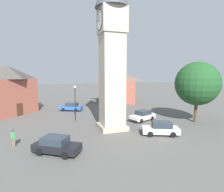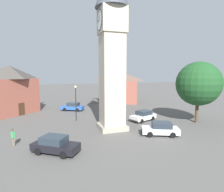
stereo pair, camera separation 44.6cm
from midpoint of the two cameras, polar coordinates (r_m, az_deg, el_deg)
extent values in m
plane|color=#565451|center=(23.81, -0.54, -10.10)|extent=(200.00, 200.00, 0.00)
cube|color=#A59C89|center=(23.72, -0.55, -9.41)|extent=(3.35, 3.35, 0.60)
cube|color=#B7AD99|center=(22.76, -0.56, 4.83)|extent=(2.68, 2.68, 11.07)
cube|color=#B7AD99|center=(23.55, -0.59, 22.13)|extent=(3.00, 3.00, 2.95)
cylinder|color=white|center=(23.12, -4.48, 22.40)|extent=(2.25, 0.04, 2.25)
torus|color=black|center=(23.12, -4.50, 22.40)|extent=(2.31, 0.06, 2.31)
cube|color=black|center=(23.18, -4.59, 22.99)|extent=(0.05, 0.02, 0.63)
cube|color=black|center=(23.43, -4.81, 22.19)|extent=(0.86, 0.02, 0.04)
cylinder|color=white|center=(24.06, 3.14, 21.80)|extent=(2.25, 0.04, 2.25)
torus|color=black|center=(24.07, 3.16, 21.79)|extent=(2.31, 0.06, 2.31)
cube|color=black|center=(17.52, -17.40, -14.84)|extent=(3.72, 4.34, 0.64)
cube|color=#28333D|center=(17.37, -17.91, -12.86)|extent=(2.48, 2.61, 0.64)
cylinder|color=black|center=(17.67, -12.43, -15.43)|extent=(0.54, 0.65, 0.64)
cylinder|color=black|center=(16.39, -15.16, -17.36)|extent=(0.54, 0.65, 0.64)
cylinder|color=black|center=(18.88, -19.26, -14.17)|extent=(0.54, 0.65, 0.64)
cylinder|color=black|center=(17.69, -22.31, -15.78)|extent=(0.54, 0.65, 0.64)
cube|color=black|center=(16.66, -11.26, -16.65)|extent=(1.44, 1.04, 0.16)
cube|color=white|center=(22.05, 14.15, -10.13)|extent=(3.14, 4.44, 0.64)
cube|color=#28333D|center=(21.90, 14.59, -8.57)|extent=(2.25, 2.54, 0.64)
cylinder|color=black|center=(21.18, 11.19, -11.53)|extent=(0.45, 0.68, 0.64)
cylinder|color=black|center=(22.69, 10.65, -10.25)|extent=(0.45, 0.68, 0.64)
cylinder|color=black|center=(21.65, 17.79, -11.33)|extent=(0.45, 0.68, 0.64)
cylinder|color=black|center=(23.13, 16.80, -10.10)|extent=(0.45, 0.68, 0.64)
cube|color=black|center=(21.83, 8.82, -10.77)|extent=(1.58, 0.75, 0.16)
cube|color=white|center=(27.90, 8.96, -6.35)|extent=(3.09, 4.44, 0.64)
cube|color=#28333D|center=(27.87, 9.19, -5.06)|extent=(2.22, 2.53, 0.64)
cylinder|color=black|center=(26.55, 8.55, -7.64)|extent=(0.44, 0.68, 0.64)
cylinder|color=black|center=(27.58, 6.01, -7.04)|extent=(0.44, 0.68, 0.64)
cylinder|color=black|center=(28.41, 11.81, -6.73)|extent=(0.44, 0.68, 0.64)
cylinder|color=black|center=(29.38, 9.32, -6.22)|extent=(0.44, 0.68, 0.64)
cube|color=black|center=(26.48, 6.10, -7.53)|extent=(1.59, 0.73, 0.16)
cube|color=#2D5BB7|center=(35.56, -12.87, -3.53)|extent=(3.42, 4.42, 0.64)
cube|color=#28333D|center=(35.40, -12.67, -2.55)|extent=(2.36, 2.59, 0.64)
cylinder|color=black|center=(35.36, -15.19, -4.10)|extent=(0.49, 0.67, 0.64)
cylinder|color=black|center=(36.80, -14.18, -3.64)|extent=(0.49, 0.67, 0.64)
cylinder|color=black|center=(34.44, -11.44, -4.29)|extent=(0.49, 0.67, 0.64)
cylinder|color=black|center=(35.91, -10.56, -3.80)|extent=(0.49, 0.67, 0.64)
cube|color=black|center=(36.39, -15.82, -3.73)|extent=(1.53, 0.89, 0.16)
cylinder|color=#706656|center=(20.74, -28.87, -12.46)|extent=(0.13, 0.13, 0.82)
cylinder|color=#706656|center=(20.60, -28.53, -12.56)|extent=(0.13, 0.13, 0.82)
cube|color=#3F9959|center=(20.45, -28.82, -10.63)|extent=(0.40, 0.42, 0.60)
cylinder|color=#3F9959|center=(20.64, -29.24, -10.64)|extent=(0.09, 0.09, 0.60)
cylinder|color=#3F9959|center=(20.30, -28.37, -10.88)|extent=(0.09, 0.09, 0.60)
sphere|color=#9E7051|center=(20.33, -28.90, -9.41)|extent=(0.22, 0.22, 0.22)
sphere|color=black|center=(20.32, -28.92, -9.37)|extent=(0.20, 0.20, 0.20)
cylinder|color=brown|center=(29.02, 24.07, -4.11)|extent=(0.44, 0.44, 3.42)
sphere|color=#1E4C23|center=(28.56, 24.47, 3.52)|extent=(6.15, 6.15, 6.15)
cube|color=#995142|center=(44.01, 1.34, 1.33)|extent=(7.94, 9.64, 5.23)
pyramid|color=brown|center=(43.79, 1.36, 6.25)|extent=(8.34, 10.12, 2.32)
cube|color=#422819|center=(41.62, 1.21, -1.17)|extent=(0.50, 1.05, 2.10)
cube|color=#995142|center=(36.06, -29.59, -0.20)|extent=(9.16, 9.13, 6.08)
pyramid|color=#47423D|center=(35.83, -30.00, 6.43)|extent=(9.62, 9.58, 2.26)
cube|color=#422819|center=(34.31, -26.95, -3.73)|extent=(0.84, 0.83, 2.10)
cylinder|color=black|center=(27.64, -11.76, -2.66)|extent=(0.12, 0.12, 4.85)
sphere|color=beige|center=(27.33, -11.90, 2.74)|extent=(0.36, 0.36, 0.36)
camera|label=1|loc=(0.22, -90.56, -0.07)|focal=29.54mm
camera|label=2|loc=(0.22, 89.44, 0.07)|focal=29.54mm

